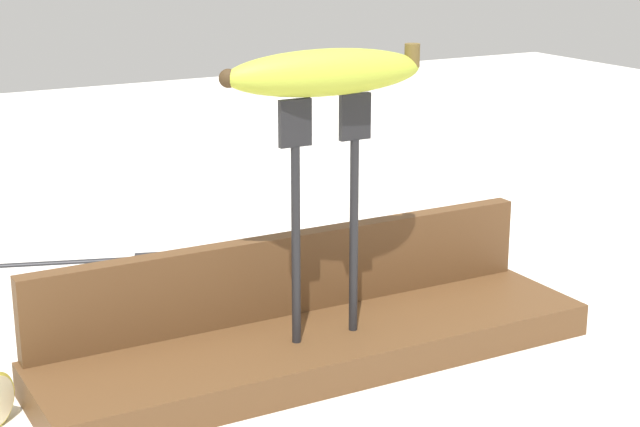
% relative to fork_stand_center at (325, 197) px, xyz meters
% --- Properties ---
extents(ground_plane, '(3.00, 3.00, 0.00)m').
position_rel_fork_stand_center_xyz_m(ground_plane, '(0.00, 0.01, -0.14)').
color(ground_plane, silver).
extents(wooden_board, '(0.47, 0.12, 0.03)m').
position_rel_fork_stand_center_xyz_m(wooden_board, '(0.00, 0.01, -0.13)').
color(wooden_board, brown).
rests_on(wooden_board, ground).
extents(board_backstop, '(0.46, 0.02, 0.07)m').
position_rel_fork_stand_center_xyz_m(board_backstop, '(0.00, 0.06, -0.08)').
color(board_backstop, brown).
rests_on(board_backstop, wooden_board).
extents(fork_stand_center, '(0.08, 0.01, 0.19)m').
position_rel_fork_stand_center_xyz_m(fork_stand_center, '(0.00, 0.00, 0.00)').
color(fork_stand_center, black).
rests_on(fork_stand_center, wooden_board).
extents(banana_raised_center, '(0.16, 0.05, 0.04)m').
position_rel_fork_stand_center_xyz_m(banana_raised_center, '(-0.00, 0.00, 0.10)').
color(banana_raised_center, '#B2C138').
rests_on(banana_raised_center, fork_stand_center).
extents(fork_fallen_near, '(0.18, 0.08, 0.01)m').
position_rel_fork_stand_center_xyz_m(fork_fallen_near, '(-0.08, 0.35, -0.14)').
color(fork_fallen_near, black).
rests_on(fork_fallen_near, ground).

